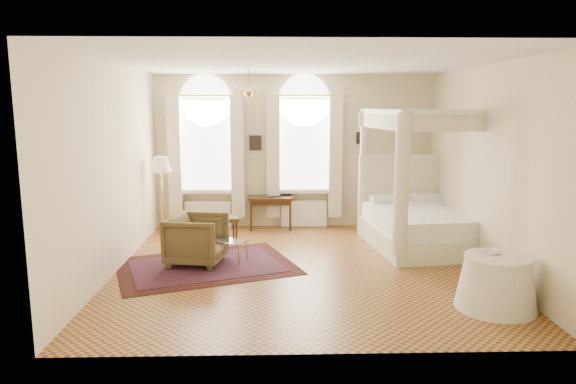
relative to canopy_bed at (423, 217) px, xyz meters
name	(u,v)px	position (x,y,z in m)	size (l,w,h in m)	color
ground	(302,267)	(-2.35, -1.19, -0.59)	(6.00, 6.00, 0.00)	#A3682F
room_walls	(302,148)	(-2.35, -1.19, 1.39)	(6.00, 6.00, 6.00)	beige
window_left	(207,160)	(-4.25, 1.68, 0.90)	(1.62, 0.27, 3.29)	white
window_right	(304,160)	(-2.15, 1.68, 0.90)	(1.62, 0.27, 3.29)	white
chandelier	(249,91)	(-3.25, 0.01, 2.32)	(0.51, 0.45, 0.50)	gold
wall_pictures	(299,141)	(-2.27, 1.78, 1.30)	(2.54, 0.03, 0.39)	black
canopy_bed	(423,217)	(0.00, 0.00, 0.00)	(2.21, 2.60, 2.58)	beige
nightstand	(419,214)	(0.35, 1.51, -0.28)	(0.43, 0.39, 0.61)	#3E2411
nightstand_lamp	(420,189)	(0.34, 1.48, 0.28)	(0.27, 0.27, 0.39)	gold
writing_desk	(270,201)	(-2.89, 1.51, 0.02)	(0.97, 0.53, 0.72)	#3E2411
laptop	(274,196)	(-2.81, 1.49, 0.14)	(0.30, 0.20, 0.02)	black
stool	(227,221)	(-3.74, 0.63, -0.20)	(0.49, 0.49, 0.46)	#47381E
armchair	(197,240)	(-4.11, -0.93, -0.17)	(0.89, 0.92, 0.84)	#4D3D21
coffee_table	(231,243)	(-3.55, -0.82, -0.26)	(0.65, 0.56, 0.37)	white
floor_lamp	(161,169)	(-5.05, 0.84, 0.82)	(0.42, 0.42, 1.65)	gold
oriental_rug	(206,266)	(-3.94, -1.09, -0.58)	(3.36, 2.88, 0.01)	#39130D
side_table	(496,283)	(0.11, -2.98, -0.24)	(1.04, 1.04, 0.71)	white
book	(484,253)	(-0.03, -2.86, 0.14)	(0.19, 0.25, 0.02)	black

